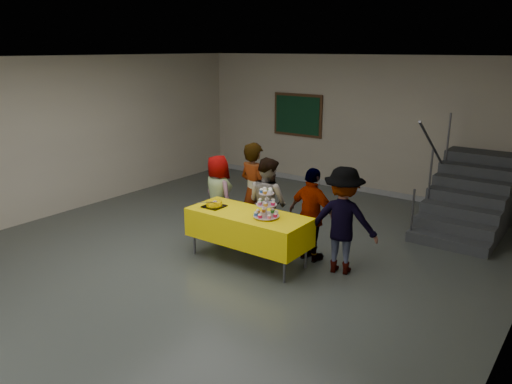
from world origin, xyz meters
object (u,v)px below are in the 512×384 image
(schoolchild_a, at_px, (218,196))
(schoolchild_e, at_px, (343,220))
(schoolchild_b, at_px, (254,193))
(schoolchild_c, at_px, (268,203))
(bake_table, at_px, (248,227))
(schoolchild_d, at_px, (312,215))
(bear_cake, at_px, (214,203))
(noticeboard, at_px, (298,115))
(staircase, at_px, (472,199))
(cupcake_stand, at_px, (266,206))

(schoolchild_a, bearing_deg, schoolchild_e, -164.51)
(schoolchild_b, distance_m, schoolchild_c, 0.33)
(bake_table, bearing_deg, schoolchild_d, 39.06)
(bake_table, bearing_deg, bear_cake, -173.81)
(schoolchild_e, height_order, noticeboard, noticeboard)
(schoolchild_c, height_order, schoolchild_d, schoolchild_c)
(schoolchild_a, height_order, schoolchild_d, schoolchild_d)
(schoolchild_a, bearing_deg, staircase, -119.86)
(bake_table, relative_size, cupcake_stand, 4.22)
(bear_cake, bearing_deg, schoolchild_b, 77.65)
(schoolchild_a, relative_size, schoolchild_e, 0.90)
(bear_cake, xyz_separation_m, noticeboard, (-1.33, 4.62, 0.77))
(cupcake_stand, bearing_deg, schoolchild_d, 56.58)
(schoolchild_e, distance_m, noticeboard, 5.24)
(schoolchild_a, relative_size, schoolchild_b, 0.84)
(schoolchild_a, distance_m, staircase, 4.61)
(bake_table, distance_m, schoolchild_e, 1.42)
(schoolchild_e, bearing_deg, staircase, -121.60)
(schoolchild_b, bearing_deg, schoolchild_c, -177.18)
(schoolchild_e, bearing_deg, schoolchild_a, -16.36)
(cupcake_stand, height_order, staircase, staircase)
(schoolchild_a, bearing_deg, bake_table, 168.70)
(schoolchild_d, xyz_separation_m, staircase, (1.56, 3.11, -0.23))
(cupcake_stand, bearing_deg, schoolchild_a, 156.65)
(schoolchild_b, bearing_deg, schoolchild_e, -173.79)
(schoolchild_b, xyz_separation_m, noticeboard, (-1.51, 3.81, 0.76))
(schoolchild_c, bearing_deg, bear_cake, 70.78)
(schoolchild_b, xyz_separation_m, schoolchild_e, (1.73, -0.23, -0.06))
(schoolchild_e, xyz_separation_m, staircase, (1.01, 3.20, -0.29))
(cupcake_stand, xyz_separation_m, schoolchild_d, (0.41, 0.62, -0.23))
(cupcake_stand, xyz_separation_m, schoolchild_c, (-0.46, 0.69, -0.21))
(bear_cake, height_order, schoolchild_d, schoolchild_d)
(schoolchild_c, xyz_separation_m, schoolchild_e, (1.42, -0.17, 0.04))
(bake_table, relative_size, staircase, 0.78)
(schoolchild_c, relative_size, schoolchild_d, 1.03)
(bake_table, xyz_separation_m, schoolchild_b, (-0.43, 0.74, 0.28))
(bake_table, relative_size, noticeboard, 1.45)
(schoolchild_a, relative_size, staircase, 0.58)
(schoolchild_a, bearing_deg, noticeboard, -60.19)
(bear_cake, bearing_deg, schoolchild_d, 26.38)
(bake_table, height_order, bear_cake, bear_cake)
(schoolchild_c, bearing_deg, schoolchild_e, -172.79)
(bear_cake, bearing_deg, schoolchild_a, 125.84)
(cupcake_stand, bearing_deg, bake_table, 178.01)
(bake_table, relative_size, bear_cake, 5.25)
(cupcake_stand, relative_size, schoolchild_b, 0.26)
(bear_cake, bearing_deg, noticeboard, 106.08)
(schoolchild_c, height_order, noticeboard, noticeboard)
(schoolchild_c, distance_m, noticeboard, 4.36)
(schoolchild_a, xyz_separation_m, schoolchild_b, (0.66, 0.13, 0.14))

